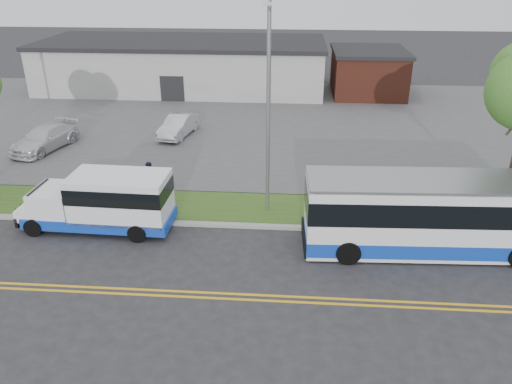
# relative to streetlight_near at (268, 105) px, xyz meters

# --- Properties ---
(ground) EXTENTS (140.00, 140.00, 0.00)m
(ground) POSITION_rel_streetlight_near_xyz_m (-3.00, -2.73, -5.23)
(ground) COLOR #28282B
(ground) RESTS_ON ground
(lane_line_north) EXTENTS (70.00, 0.12, 0.01)m
(lane_line_north) POSITION_rel_streetlight_near_xyz_m (-3.00, -6.58, -5.23)
(lane_line_north) COLOR gold
(lane_line_north) RESTS_ON ground
(lane_line_south) EXTENTS (70.00, 0.12, 0.01)m
(lane_line_south) POSITION_rel_streetlight_near_xyz_m (-3.00, -6.88, -5.23)
(lane_line_south) COLOR gold
(lane_line_south) RESTS_ON ground
(curb) EXTENTS (80.00, 0.30, 0.15)m
(curb) POSITION_rel_streetlight_near_xyz_m (-3.00, -1.63, -5.16)
(curb) COLOR #9E9B93
(curb) RESTS_ON ground
(verge) EXTENTS (80.00, 3.30, 0.10)m
(verge) POSITION_rel_streetlight_near_xyz_m (-3.00, 0.17, -5.18)
(verge) COLOR #31521B
(verge) RESTS_ON ground
(parking_lot) EXTENTS (80.00, 25.00, 0.10)m
(parking_lot) POSITION_rel_streetlight_near_xyz_m (-3.00, 14.27, -5.18)
(parking_lot) COLOR #4C4C4F
(parking_lot) RESTS_ON ground
(commercial_building) EXTENTS (25.40, 10.40, 4.35)m
(commercial_building) POSITION_rel_streetlight_near_xyz_m (-9.00, 24.27, -3.05)
(commercial_building) COLOR #9E9E99
(commercial_building) RESTS_ON ground
(brick_wing) EXTENTS (6.30, 7.30, 3.90)m
(brick_wing) POSITION_rel_streetlight_near_xyz_m (7.50, 23.27, -3.27)
(brick_wing) COLOR brown
(brick_wing) RESTS_ON ground
(streetlight_near) EXTENTS (0.35, 1.53, 9.50)m
(streetlight_near) POSITION_rel_streetlight_near_xyz_m (0.00, 0.00, 0.00)
(streetlight_near) COLOR gray
(streetlight_near) RESTS_ON verge
(shuttle_bus) EXTENTS (6.88, 2.48, 2.61)m
(shuttle_bus) POSITION_rel_streetlight_near_xyz_m (-6.95, -2.15, -3.84)
(shuttle_bus) COLOR #103DB7
(shuttle_bus) RESTS_ON ground
(transit_bus) EXTENTS (11.49, 3.12, 3.16)m
(transit_bus) POSITION_rel_streetlight_near_xyz_m (7.38, -2.86, -3.63)
(transit_bus) COLOR white
(transit_bus) RESTS_ON ground
(pedestrian) EXTENTS (0.75, 0.75, 1.76)m
(pedestrian) POSITION_rel_streetlight_near_xyz_m (-6.02, 1.27, -4.25)
(pedestrian) COLOR black
(pedestrian) RESTS_ON verge
(parked_car_a) EXTENTS (2.25, 4.39, 1.38)m
(parked_car_a) POSITION_rel_streetlight_near_xyz_m (-6.56, 10.51, -4.44)
(parked_car_a) COLOR silver
(parked_car_a) RESTS_ON parking_lot
(parked_car_b) EXTENTS (3.23, 5.30, 1.43)m
(parked_car_b) POSITION_rel_streetlight_near_xyz_m (-14.32, 7.28, -4.42)
(parked_car_b) COLOR silver
(parked_car_b) RESTS_ON parking_lot
(grocery_bag_left) EXTENTS (0.32, 0.32, 0.32)m
(grocery_bag_left) POSITION_rel_streetlight_near_xyz_m (-6.32, 1.02, -4.97)
(grocery_bag_left) COLOR white
(grocery_bag_left) RESTS_ON verge
(grocery_bag_right) EXTENTS (0.32, 0.32, 0.32)m
(grocery_bag_right) POSITION_rel_streetlight_near_xyz_m (-5.72, 1.52, -4.97)
(grocery_bag_right) COLOR white
(grocery_bag_right) RESTS_ON verge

